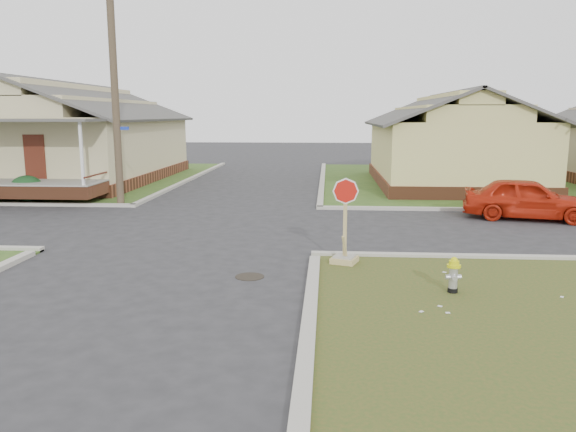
# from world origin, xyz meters

# --- Properties ---
(ground) EXTENTS (120.00, 120.00, 0.00)m
(ground) POSITION_xyz_m (0.00, 0.00, 0.00)
(ground) COLOR #28282A
(ground) RESTS_ON ground
(verge_far_left) EXTENTS (19.00, 19.00, 0.05)m
(verge_far_left) POSITION_xyz_m (-13.00, 18.00, 0.03)
(verge_far_left) COLOR #2F4E1B
(verge_far_left) RESTS_ON ground
(curbs) EXTENTS (80.00, 40.00, 0.12)m
(curbs) POSITION_xyz_m (0.00, 5.00, 0.00)
(curbs) COLOR #A8A497
(curbs) RESTS_ON ground
(manhole) EXTENTS (0.64, 0.64, 0.01)m
(manhole) POSITION_xyz_m (2.20, -0.50, 0.01)
(manhole) COLOR black
(manhole) RESTS_ON ground
(corner_house) EXTENTS (10.10, 15.50, 5.30)m
(corner_house) POSITION_xyz_m (-10.00, 16.68, 2.28)
(corner_house) COLOR brown
(corner_house) RESTS_ON ground
(side_house_yellow) EXTENTS (7.60, 11.60, 4.70)m
(side_house_yellow) POSITION_xyz_m (10.00, 16.50, 2.19)
(side_house_yellow) COLOR brown
(side_house_yellow) RESTS_ON ground
(utility_pole) EXTENTS (1.80, 0.28, 9.00)m
(utility_pole) POSITION_xyz_m (-4.20, 8.90, 4.66)
(utility_pole) COLOR #3F3224
(utility_pole) RESTS_ON ground
(fire_hydrant) EXTENTS (0.27, 0.27, 0.72)m
(fire_hydrant) POSITION_xyz_m (6.38, -1.44, 0.45)
(fire_hydrant) COLOR black
(fire_hydrant) RESTS_ON ground
(stop_sign) EXTENTS (0.57, 0.56, 2.03)m
(stop_sign) POSITION_xyz_m (4.31, 0.67, 0.49)
(stop_sign) COLOR tan
(stop_sign) RESTS_ON ground
(red_sedan) EXTENTS (4.43, 2.57, 1.42)m
(red_sedan) POSITION_xyz_m (10.66, 7.05, 0.71)
(red_sedan) COLOR #B6210D
(red_sedan) RESTS_ON ground
(hedge_right) EXTENTS (1.40, 1.14, 1.07)m
(hedge_right) POSITION_xyz_m (-8.27, 9.42, 0.58)
(hedge_right) COLOR #163C1A
(hedge_right) RESTS_ON verge_far_left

